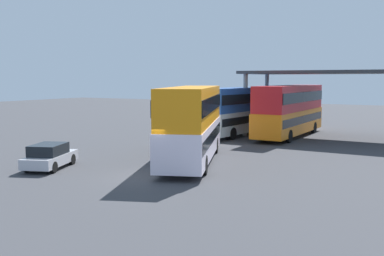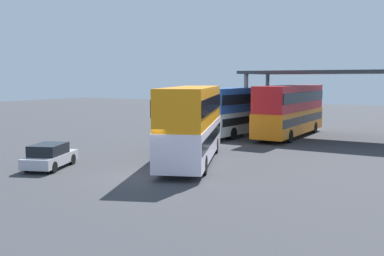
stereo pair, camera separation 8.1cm
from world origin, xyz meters
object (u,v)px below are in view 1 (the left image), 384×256
Objects in this scene: double_decker_near_canopy at (239,109)px; double_decker_mid_row at (290,109)px; parked_hatchback at (50,156)px; double_decker_main at (192,121)px.

double_decker_mid_row reaches higher than double_decker_near_canopy.
double_decker_mid_row reaches higher than parked_hatchback.
double_decker_near_canopy is at bearing 102.80° from double_decker_mid_row.
double_decker_main reaches higher than double_decker_near_canopy.
double_decker_mid_row is at bearing -72.41° from double_decker_near_canopy.
double_decker_main reaches higher than parked_hatchback.
double_decker_main is 0.97× the size of double_decker_mid_row.
double_decker_near_canopy is 0.93× the size of double_decker_mid_row.
parked_hatchback is at bearing 160.43° from double_decker_mid_row.
parked_hatchback is at bearing 111.61° from double_decker_main.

